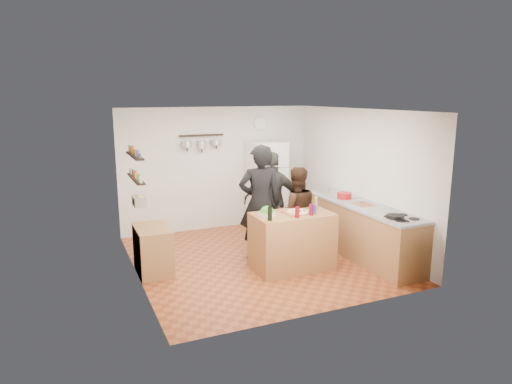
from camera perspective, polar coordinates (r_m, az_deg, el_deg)
name	(u,v)px	position (r m, az deg, el deg)	size (l,w,h in m)	color
room_shell	(249,183)	(7.84, -0.84, 1.12)	(4.20, 4.20, 4.20)	brown
prep_island	(292,241)	(7.33, 4.55, -6.14)	(1.25, 0.72, 0.91)	#996338
pizza_board	(298,213)	(7.21, 5.25, -2.59)	(0.42, 0.34, 0.02)	brown
pizza	(298,212)	(7.21, 5.25, -2.44)	(0.34, 0.34, 0.02)	beige
salad_bowl	(267,214)	(7.05, 1.40, -2.75)	(0.27, 0.27, 0.05)	silver
wine_bottle	(270,214)	(6.76, 1.75, -2.72)	(0.07, 0.07, 0.21)	black
wine_glass_near	(297,212)	(6.95, 5.18, -2.53)	(0.07, 0.07, 0.17)	#620811
wine_glass_far	(311,210)	(7.11, 6.94, -2.22)	(0.07, 0.07, 0.17)	#5A071D
pepper_mill	(316,205)	(7.43, 7.51, -1.59)	(0.05, 0.05, 0.18)	olive
salt_canister	(313,209)	(7.22, 7.17, -2.13)	(0.09, 0.09, 0.14)	navy
person_left	(260,203)	(7.55, 0.52, -1.41)	(0.71, 0.47, 1.96)	black
person_center	(296,212)	(7.79, 5.01, -2.53)	(0.76, 0.59, 1.56)	black
person_back	(273,201)	(8.14, 2.09, -1.12)	(1.03, 0.43, 1.77)	#292724
counter_run	(362,231)	(8.06, 13.09, -4.75)	(0.63, 2.63, 0.90)	#9E7042
stove_top	(401,219)	(7.23, 17.72, -3.19)	(0.60, 0.62, 0.02)	white
skillet	(395,217)	(7.17, 17.00, -2.96)	(0.26, 0.26, 0.05)	black
sink	(335,195)	(8.62, 9.90, -0.32)	(0.50, 0.80, 0.03)	silver
cutting_board	(363,205)	(7.94, 13.25, -1.57)	(0.30, 0.40, 0.02)	brown
red_bowl	(344,196)	(8.28, 10.98, -0.45)	(0.26, 0.26, 0.11)	#A21217
fridge	(266,185)	(9.50, 1.31, 0.93)	(0.70, 0.68, 1.80)	white
wall_clock	(260,123)	(9.64, 0.52, 8.59)	(0.30, 0.30, 0.03)	silver
spice_shelf_lower	(136,179)	(7.10, -14.78, 1.61)	(0.12, 1.00, 0.03)	black
spice_shelf_upper	(135,156)	(7.05, -14.93, 4.41)	(0.12, 1.00, 0.03)	black
produce_basket	(139,201)	(7.18, -14.39, -1.11)	(0.18, 0.35, 0.14)	silver
side_table	(153,250)	(7.35, -12.75, -7.08)	(0.50, 0.80, 0.73)	#AD8348
pot_rack	(202,135)	(9.13, -6.82, 7.05)	(0.90, 0.04, 0.04)	black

